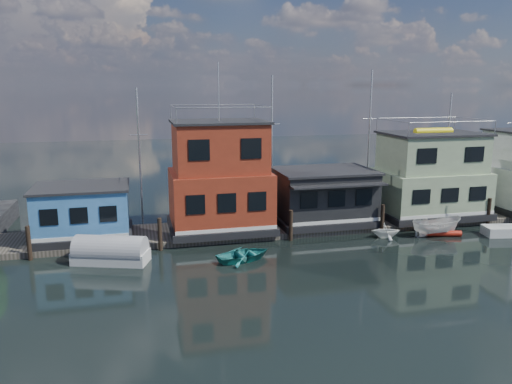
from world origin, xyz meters
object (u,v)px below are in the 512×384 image
object	(u,v)px
tarp_runabout	(111,252)
dinghy_teal	(244,255)
houseboat_dark	(324,196)
houseboat_red	(220,179)
dinghy_white	(386,230)
houseboat_green	(430,176)
red_kayak	(441,233)
motorboat	(436,227)
houseboat_blue	(83,212)

from	to	relation	value
tarp_runabout	dinghy_teal	xyz separation A→B (m)	(8.05, -1.47, -0.32)
houseboat_dark	dinghy_teal	bearing A→B (deg)	-141.79
houseboat_red	dinghy_white	world-z (taller)	houseboat_red
houseboat_red	dinghy_teal	bearing A→B (deg)	-85.39
houseboat_green	red_kayak	size ratio (longest dim) A/B	2.91
red_kayak	motorboat	size ratio (longest dim) A/B	0.77
dinghy_teal	red_kayak	world-z (taller)	dinghy_teal
houseboat_blue	dinghy_white	world-z (taller)	houseboat_blue
tarp_runabout	motorboat	xyz separation A→B (m)	(22.58, 0.19, 0.04)
red_kayak	houseboat_green	bearing A→B (deg)	84.27
houseboat_dark	red_kayak	distance (m)	8.84
dinghy_teal	red_kayak	xyz separation A→B (m)	(14.88, 1.55, -0.15)
houseboat_red	tarp_runabout	size ratio (longest dim) A/B	2.45
dinghy_white	motorboat	bearing A→B (deg)	-87.22
motorboat	houseboat_red	bearing A→B (deg)	76.92
red_kayak	houseboat_red	bearing A→B (deg)	178.84
dinghy_teal	dinghy_white	world-z (taller)	dinghy_white
dinghy_white	red_kayak	world-z (taller)	dinghy_white
tarp_runabout	motorboat	bearing A→B (deg)	19.31
houseboat_blue	red_kayak	size ratio (longest dim) A/B	2.21
houseboat_blue	houseboat_dark	size ratio (longest dim) A/B	0.86
houseboat_green	houseboat_red	bearing A→B (deg)	-180.00
dinghy_white	red_kayak	xyz separation A→B (m)	(4.06, -0.64, -0.33)
houseboat_dark	dinghy_teal	size ratio (longest dim) A/B	2.12
houseboat_blue	houseboat_red	xyz separation A→B (m)	(9.50, 0.00, 1.90)
tarp_runabout	red_kayak	world-z (taller)	tarp_runabout
houseboat_blue	houseboat_red	distance (m)	9.69
tarp_runabout	red_kayak	distance (m)	22.94
tarp_runabout	houseboat_dark	bearing A→B (deg)	34.76
houseboat_green	dinghy_teal	size ratio (longest dim) A/B	2.40
houseboat_green	houseboat_blue	bearing A→B (deg)	-180.00
tarp_runabout	dinghy_teal	world-z (taller)	tarp_runabout
houseboat_red	motorboat	distance (m)	15.96
houseboat_dark	houseboat_green	xyz separation A→B (m)	(9.00, 0.02, 1.13)
houseboat_blue	houseboat_green	distance (m)	26.53
houseboat_red	houseboat_dark	xyz separation A→B (m)	(8.00, -0.02, -1.69)
houseboat_red	red_kayak	bearing A→B (deg)	-15.96
houseboat_blue	red_kayak	bearing A→B (deg)	-10.02
dinghy_white	motorboat	distance (m)	3.74
houseboat_blue	dinghy_white	xyz separation A→B (m)	(20.80, -3.75, -1.66)
houseboat_dark	dinghy_teal	world-z (taller)	houseboat_dark
red_kayak	motorboat	bearing A→B (deg)	176.76
houseboat_blue	houseboat_dark	distance (m)	17.50
houseboat_blue	houseboat_green	xyz separation A→B (m)	(26.50, 0.00, 1.34)
houseboat_red	dinghy_teal	size ratio (longest dim) A/B	3.40
houseboat_blue	motorboat	world-z (taller)	houseboat_blue
houseboat_dark	dinghy_white	distance (m)	5.32
houseboat_red	motorboat	world-z (taller)	houseboat_red
houseboat_red	tarp_runabout	xyz separation A→B (m)	(-7.58, -4.47, -3.42)
houseboat_dark	dinghy_teal	xyz separation A→B (m)	(-7.52, -5.92, -2.06)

